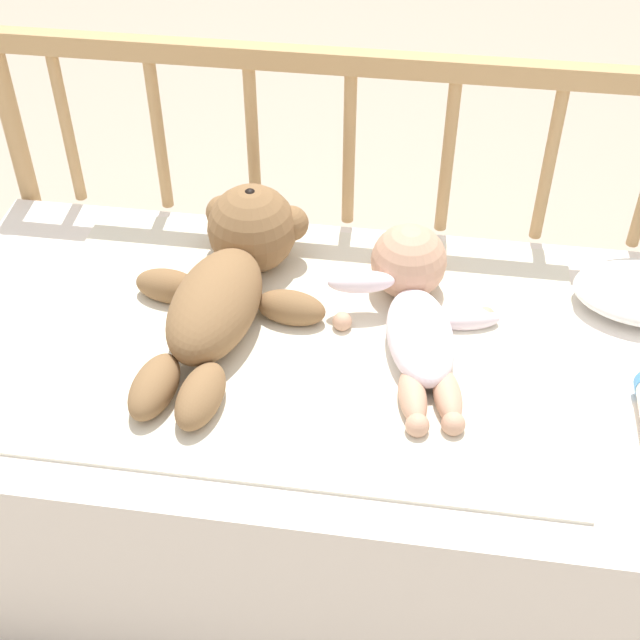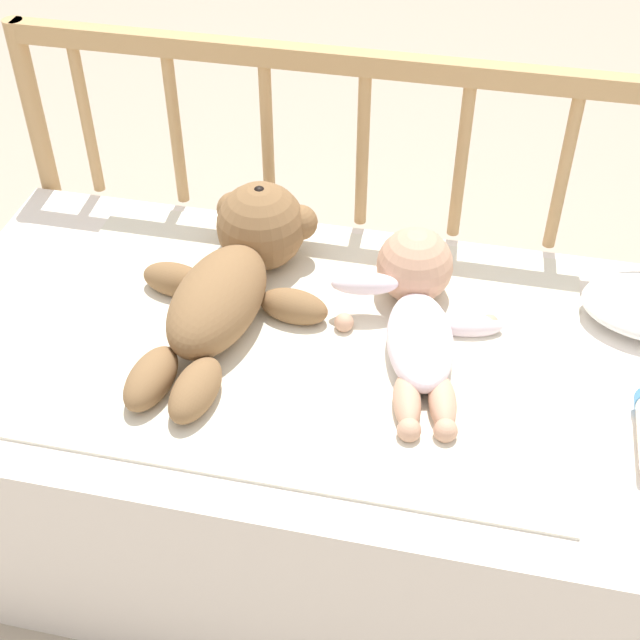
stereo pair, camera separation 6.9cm
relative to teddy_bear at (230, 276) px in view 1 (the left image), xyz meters
name	(u,v)px [view 1 (the left image)]	position (x,y,z in m)	size (l,w,h in m)	color
ground_plane	(320,513)	(0.16, -0.09, -0.48)	(12.00, 12.00, 0.00)	tan
crib_mattress	(320,439)	(0.16, -0.09, -0.27)	(1.28, 0.67, 0.42)	white
crib_rail	(349,166)	(0.16, 0.27, 0.05)	(1.28, 0.04, 0.75)	tan
blanket	(303,340)	(0.13, -0.07, -0.06)	(0.86, 0.59, 0.01)	silver
teddy_bear	(230,276)	(0.00, 0.00, 0.00)	(0.33, 0.50, 0.16)	olive
baby	(415,304)	(0.30, -0.01, -0.02)	(0.29, 0.40, 0.13)	white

